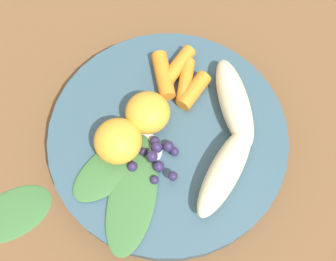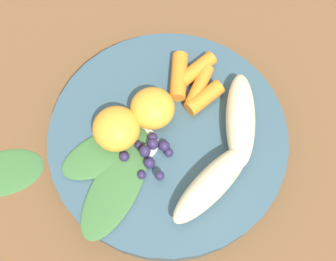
% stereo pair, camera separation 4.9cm
% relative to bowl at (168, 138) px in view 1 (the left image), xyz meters
% --- Properties ---
extents(ground_plane, '(2.40, 2.40, 0.00)m').
position_rel_bowl_xyz_m(ground_plane, '(0.00, 0.00, -0.01)').
color(ground_plane, brown).
extents(bowl, '(0.29, 0.29, 0.03)m').
position_rel_bowl_xyz_m(bowl, '(0.00, 0.00, 0.00)').
color(bowl, '#385666').
rests_on(bowl, ground_plane).
extents(banana_peeled_left, '(0.04, 0.12, 0.03)m').
position_rel_bowl_xyz_m(banana_peeled_left, '(0.08, 0.01, 0.03)').
color(banana_peeled_left, beige).
rests_on(banana_peeled_left, bowl).
extents(banana_peeled_right, '(0.11, 0.11, 0.03)m').
position_rel_bowl_xyz_m(banana_peeled_right, '(0.05, -0.07, 0.03)').
color(banana_peeled_right, beige).
rests_on(banana_peeled_right, bowl).
extents(orange_segment_near, '(0.05, 0.05, 0.04)m').
position_rel_bowl_xyz_m(orange_segment_near, '(-0.06, 0.00, 0.03)').
color(orange_segment_near, '#F4A833').
rests_on(orange_segment_near, bowl).
extents(orange_segment_far, '(0.05, 0.05, 0.04)m').
position_rel_bowl_xyz_m(orange_segment_far, '(-0.02, 0.02, 0.03)').
color(orange_segment_far, '#F4A833').
rests_on(orange_segment_far, bowl).
extents(carrot_front, '(0.05, 0.05, 0.02)m').
position_rel_bowl_xyz_m(carrot_front, '(0.04, 0.04, 0.02)').
color(carrot_front, orange).
rests_on(carrot_front, bowl).
extents(carrot_mid_left, '(0.04, 0.06, 0.02)m').
position_rel_bowl_xyz_m(carrot_mid_left, '(0.04, 0.06, 0.02)').
color(carrot_mid_left, orange).
rests_on(carrot_mid_left, bowl).
extents(carrot_mid_right, '(0.05, 0.05, 0.02)m').
position_rel_bowl_xyz_m(carrot_mid_right, '(0.04, 0.08, 0.02)').
color(carrot_mid_right, orange).
rests_on(carrot_mid_right, bowl).
extents(carrot_rear, '(0.03, 0.06, 0.02)m').
position_rel_bowl_xyz_m(carrot_rear, '(0.02, 0.07, 0.02)').
color(carrot_rear, orange).
rests_on(carrot_rear, bowl).
extents(blueberry_pile, '(0.06, 0.06, 0.02)m').
position_rel_bowl_xyz_m(blueberry_pile, '(-0.02, -0.03, 0.02)').
color(blueberry_pile, '#2D234C').
rests_on(blueberry_pile, bowl).
extents(coconut_shred_patch, '(0.04, 0.04, 0.00)m').
position_rel_bowl_xyz_m(coconut_shred_patch, '(-0.03, -0.01, 0.02)').
color(coconut_shred_patch, white).
rests_on(coconut_shred_patch, bowl).
extents(kale_leaf_left, '(0.12, 0.09, 0.00)m').
position_rel_bowl_xyz_m(kale_leaf_left, '(-0.07, -0.02, 0.02)').
color(kale_leaf_left, '#3D7038').
rests_on(kale_leaf_left, bowl).
extents(kale_leaf_right, '(0.10, 0.14, 0.00)m').
position_rel_bowl_xyz_m(kale_leaf_right, '(-0.06, -0.06, 0.02)').
color(kale_leaf_right, '#3D7038').
rests_on(kale_leaf_right, bowl).
extents(kale_leaf_stray, '(0.11, 0.08, 0.01)m').
position_rel_bowl_xyz_m(kale_leaf_stray, '(-0.20, -0.03, -0.01)').
color(kale_leaf_stray, '#3D7038').
rests_on(kale_leaf_stray, ground_plane).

